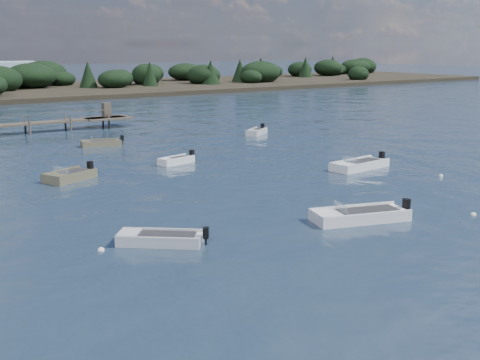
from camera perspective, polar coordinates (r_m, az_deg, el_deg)
ground at (r=78.61m, az=-18.53°, el=5.53°), size 400.00×400.00×0.00m
dinghy_mid_grey at (r=28.08m, az=-7.59°, el=-5.72°), size 3.91×3.57×1.06m
dinghy_extra_b at (r=55.92m, az=-13.06°, el=3.33°), size 3.92×2.22×1.13m
dinghy_mid_white_a at (r=32.05m, az=11.25°, el=-3.48°), size 5.51×3.31×1.27m
dinghy_mid_white_b at (r=45.32m, az=11.25°, el=1.28°), size 5.27×2.25×1.29m
tender_far_white at (r=46.54m, az=-6.06°, el=1.74°), size 3.29×1.73×1.10m
dinghy_extra_a at (r=42.31m, az=-15.85°, el=0.23°), size 3.86×3.01×1.30m
tender_far_grey_b at (r=61.42m, az=1.59°, el=4.49°), size 3.31×2.70×1.18m
buoy_b at (r=34.79m, az=21.24°, el=-3.11°), size 0.32×0.32×0.32m
buoy_c at (r=27.68m, az=-13.04°, el=-6.54°), size 0.32×0.32×0.32m
buoy_d at (r=44.10m, az=18.51°, el=0.32°), size 0.32×0.32×0.32m
far_headland at (r=124.32m, az=-12.72°, el=9.21°), size 190.00×40.00×5.80m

